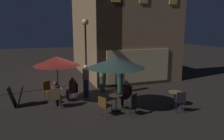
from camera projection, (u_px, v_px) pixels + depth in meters
ground_plane at (83, 97)px, 11.76m from camera, size 60.00×60.00×0.00m
cafe_building at (109, 27)px, 15.75m from camera, size 6.11×8.78×7.43m
street_lamp_near_corner at (86, 38)px, 11.88m from camera, size 0.38×0.38×4.15m
menu_sandwich_board at (16, 97)px, 10.18m from camera, size 0.71×0.61×0.95m
cafe_table_0 at (58, 93)px, 10.76m from camera, size 0.60×0.60×0.72m
cafe_table_1 at (116, 100)px, 9.67m from camera, size 0.62×0.62×0.75m
cafe_table_2 at (175, 96)px, 10.26m from camera, size 0.64×0.64×0.71m
patio_umbrella_0 at (57, 61)px, 10.44m from camera, size 2.23×2.23×2.32m
patio_umbrella_1 at (116, 63)px, 9.34m from camera, size 2.47×2.47×2.44m
cafe_chair_0 at (56, 96)px, 9.87m from camera, size 0.49×0.49×0.99m
cafe_chair_1 at (75, 90)px, 11.12m from camera, size 0.47×0.47×0.90m
cafe_chair_2 at (48, 89)px, 11.18m from camera, size 0.61×0.61×0.96m
cafe_chair_3 at (132, 103)px, 9.10m from camera, size 0.55×0.55×0.97m
cafe_chair_4 at (127, 94)px, 10.32m from camera, size 0.55×0.55×0.96m
cafe_chair_5 at (104, 104)px, 9.08m from camera, size 0.60×0.60×0.86m
cafe_chair_6 at (181, 100)px, 9.43m from camera, size 0.49×0.49×0.96m
patron_seated_0 at (56, 93)px, 9.98m from camera, size 0.45×0.55×1.30m
patron_seated_1 at (72, 87)px, 11.02m from camera, size 0.55×0.42×1.21m
patron_seated_2 at (126, 92)px, 10.19m from camera, size 0.52×0.48×1.24m
patron_standing_3 at (120, 77)px, 12.22m from camera, size 0.35×0.35×1.81m
patron_standing_4 at (86, 81)px, 11.53m from camera, size 0.34×0.34×1.75m
patron_standing_5 at (102, 77)px, 12.50m from camera, size 0.33×0.33×1.74m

